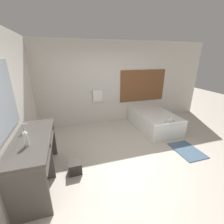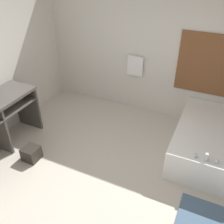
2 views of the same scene
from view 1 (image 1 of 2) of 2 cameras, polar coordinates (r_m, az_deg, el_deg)
name	(u,v)px [view 1 (image 1 of 2)]	position (r m, az deg, el deg)	size (l,w,h in m)	color
ground_plane	(131,159)	(3.63, 7.18, -17.24)	(16.00, 16.00, 0.00)	beige
wall_back_with_blinds	(107,84)	(5.07, -1.91, 10.61)	(7.40, 0.13, 2.70)	silver
wall_left_with_mirror	(4,114)	(2.91, -35.79, -0.60)	(0.08, 7.40, 2.70)	silver
vanity_counter	(35,149)	(3.03, -27.27, -12.41)	(0.59, 1.58, 0.92)	#4C4742
sink_faucet	(24,128)	(3.11, -30.60, -5.31)	(0.09, 0.04, 0.18)	silver
bathtub	(153,119)	(5.07, 15.51, -2.63)	(1.06, 1.76, 0.64)	white
water_bottle_1	(26,139)	(2.65, -29.88, -8.90)	(0.07, 0.07, 0.23)	silver
waste_bin	(75,167)	(3.29, -13.83, -19.72)	(0.25, 0.25, 0.24)	#2D2823
bath_mat	(187,150)	(4.28, 26.63, -12.91)	(0.58, 0.80, 0.02)	slate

